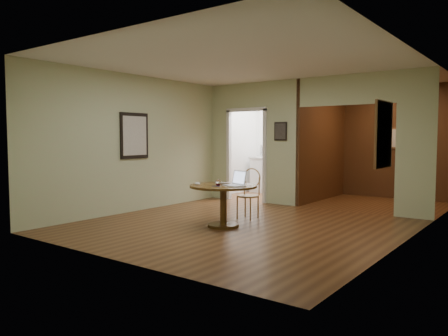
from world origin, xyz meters
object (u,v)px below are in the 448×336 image
Objects in this scene: chair at (249,191)px; open_laptop at (237,182)px; closed_laptop at (225,183)px; dining_table at (223,196)px.

open_laptop reaches higher than chair.
open_laptop reaches higher than closed_laptop.
closed_laptop is (-0.06, 0.11, 0.19)m from dining_table.
open_laptop is 1.28× the size of closed_laptop.
closed_laptop is (0.02, -0.78, 0.20)m from chair.
open_laptop is at bearing 8.41° from dining_table.
closed_laptop is at bearing -91.19° from chair.
dining_table is at bearing -151.49° from open_laptop.
chair is 0.95m from open_laptop.
dining_table is 3.49× the size of closed_laptop.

